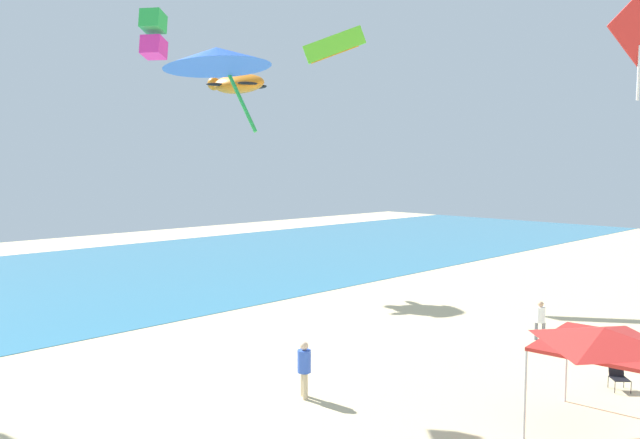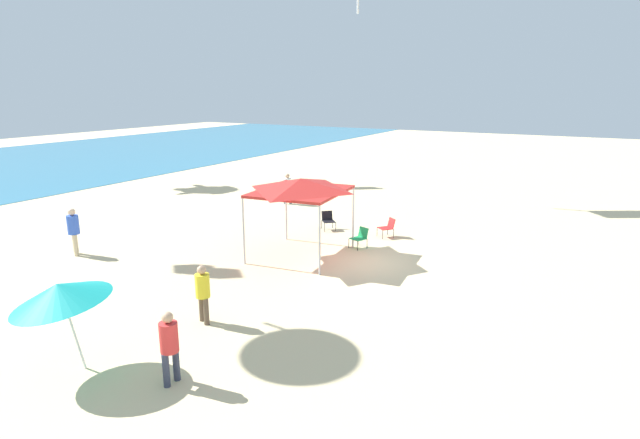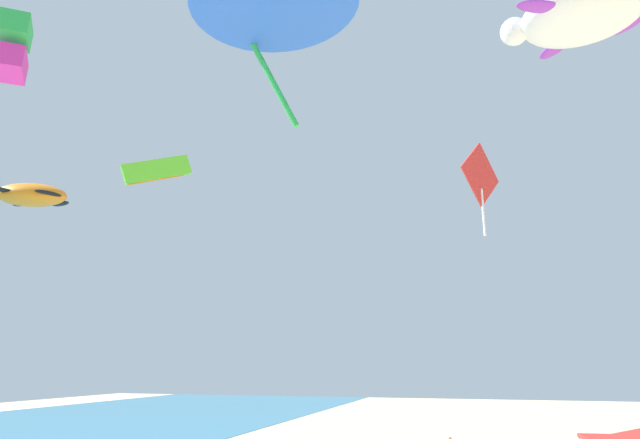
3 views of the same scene
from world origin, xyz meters
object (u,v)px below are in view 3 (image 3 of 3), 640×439
object	(u,v)px
kite_parafoil_lime	(157,170)
kite_diamond_red	(481,178)
kite_turtle_orange	(30,195)
kite_box_green	(11,47)
kite_turtle_white	(579,15)

from	to	relation	value
kite_parafoil_lime	kite_diamond_red	bearing A→B (deg)	136.75
kite_turtle_orange	kite_box_green	distance (m)	15.41
kite_diamond_red	kite_turtle_white	size ratio (longest dim) A/B	1.05
kite_turtle_orange	kite_turtle_white	size ratio (longest dim) A/B	0.93
kite_diamond_red	kite_turtle_white	xyz separation A→B (m)	(-10.57, -3.10, 1.56)
kite_box_green	kite_diamond_red	bearing A→B (deg)	-162.62
kite_box_green	kite_diamond_red	size ratio (longest dim) A/B	0.39
kite_box_green	kite_turtle_white	world-z (taller)	kite_turtle_white
kite_box_green	kite_parafoil_lime	bearing A→B (deg)	-107.42
kite_diamond_red	kite_turtle_white	bearing A→B (deg)	-134.37
kite_diamond_red	kite_turtle_white	distance (m)	11.13
kite_turtle_orange	kite_parafoil_lime	distance (m)	6.64
kite_box_green	kite_turtle_white	size ratio (longest dim) A/B	0.41
kite_turtle_orange	kite_parafoil_lime	bearing A→B (deg)	-161.94
kite_diamond_red	kite_turtle_white	world-z (taller)	kite_turtle_white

